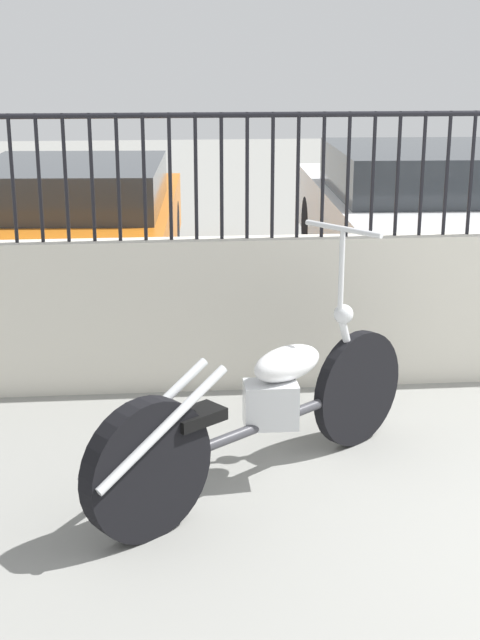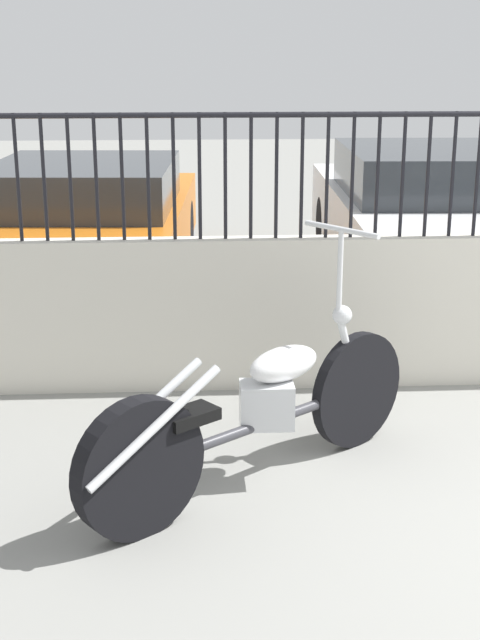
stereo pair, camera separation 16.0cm
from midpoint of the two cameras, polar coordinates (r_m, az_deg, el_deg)
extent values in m
cylinder|color=black|center=(5.87, -13.29, 8.82)|extent=(0.02, 0.02, 0.81)
cylinder|color=black|center=(5.85, -11.67, 8.89)|extent=(0.02, 0.02, 0.81)
cylinder|color=black|center=(5.83, -10.05, 8.95)|extent=(0.02, 0.02, 0.81)
cylinder|color=black|center=(5.81, -8.41, 9.00)|extent=(0.02, 0.02, 0.81)
cylinder|color=black|center=(5.80, -6.76, 9.05)|extent=(0.02, 0.02, 0.81)
cylinder|color=black|center=(5.79, -5.11, 9.09)|extent=(0.02, 0.02, 0.81)
cylinder|color=black|center=(5.79, -3.46, 9.12)|extent=(0.02, 0.02, 0.81)
cylinder|color=black|center=(5.79, -1.80, 9.15)|extent=(0.02, 0.02, 0.81)
cylinder|color=black|center=(5.80, -0.15, 9.16)|extent=(0.02, 0.02, 0.81)
cylinder|color=black|center=(5.81, 1.50, 9.17)|extent=(0.02, 0.02, 0.81)
cylinder|color=black|center=(5.83, 3.14, 9.18)|extent=(0.02, 0.02, 0.81)
cylinder|color=black|center=(5.85, 4.77, 9.17)|extent=(0.02, 0.02, 0.81)
cylinder|color=black|center=(5.87, 6.39, 9.16)|extent=(0.02, 0.02, 0.81)
cylinder|color=black|center=(5.90, 7.99, 9.14)|extent=(0.02, 0.02, 0.81)
cylinder|color=black|center=(5.94, 9.57, 9.11)|extent=(0.02, 0.02, 0.81)
cylinder|color=black|center=(5.98, 11.14, 9.08)|extent=(0.02, 0.02, 0.81)
cylinder|color=black|center=(6.02, 12.68, 9.04)|extent=(0.02, 0.02, 0.81)
cylinder|color=black|center=(6.07, 14.20, 9.00)|extent=(0.02, 0.02, 0.81)
cylinder|color=black|center=(6.12, 15.69, 8.95)|extent=(0.02, 0.02, 0.81)
cylinder|color=black|center=(5.20, 8.38, -4.45)|extent=(0.58, 0.47, 0.68)
cylinder|color=black|center=(4.24, -5.38, -9.43)|extent=(0.62, 0.51, 0.69)
cylinder|color=#38383D|center=(4.69, 2.24, -6.74)|extent=(1.14, 0.91, 0.06)
cube|color=silver|center=(4.68, 2.70, -5.45)|extent=(0.28, 0.18, 0.24)
ellipsoid|color=white|center=(4.69, 3.79, -2.81)|extent=(0.48, 0.43, 0.18)
cube|color=black|center=(4.33, -2.22, -6.17)|extent=(0.32, 0.30, 0.06)
cylinder|color=silver|center=(5.05, 7.83, -2.06)|extent=(0.20, 0.17, 0.51)
sphere|color=silver|center=(4.94, 7.48, 0.31)|extent=(0.11, 0.11, 0.11)
cylinder|color=silver|center=(4.85, 7.36, 3.09)|extent=(0.03, 0.03, 0.46)
cylinder|color=silver|center=(4.80, 7.46, 5.77)|extent=(0.34, 0.43, 0.03)
cylinder|color=silver|center=(4.13, -4.32, -6.83)|extent=(0.63, 0.50, 0.43)
cylinder|color=silver|center=(4.23, -5.47, -6.25)|extent=(0.63, 0.50, 0.43)
cylinder|color=black|center=(10.11, -12.61, 5.67)|extent=(0.15, 0.65, 0.64)
cylinder|color=black|center=(9.88, -2.94, 5.80)|extent=(0.15, 0.65, 0.64)
cylinder|color=black|center=(7.32, -4.00, 1.84)|extent=(0.15, 0.65, 0.64)
cube|color=orange|center=(8.64, -9.05, 5.49)|extent=(2.06, 4.34, 0.60)
cube|color=#2D3338|center=(8.35, -9.43, 8.56)|extent=(1.74, 2.13, 0.40)
cylinder|color=black|center=(10.16, 5.81, 6.05)|extent=(0.14, 0.64, 0.64)
cylinder|color=black|center=(10.51, 15.42, 5.89)|extent=(0.14, 0.64, 0.64)
cylinder|color=black|center=(7.59, 8.03, 2.26)|extent=(0.14, 0.64, 0.64)
cube|color=silver|center=(8.98, 12.41, 5.97)|extent=(2.06, 4.36, 0.67)
cube|color=#2D3338|center=(8.69, 12.95, 9.27)|extent=(1.77, 2.13, 0.43)
camera|label=1|loc=(0.08, -89.12, 0.27)|focal=50.00mm
camera|label=2|loc=(0.08, 90.88, -0.27)|focal=50.00mm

